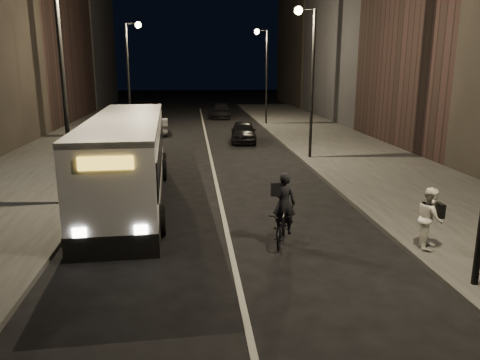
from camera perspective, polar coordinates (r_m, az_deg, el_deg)
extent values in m
plane|color=black|center=(14.66, -1.42, -7.17)|extent=(180.00, 180.00, 0.00)
cube|color=#333330|center=(29.70, 12.98, 3.45)|extent=(7.00, 70.00, 0.16)
cube|color=#333330|center=(29.10, -20.64, 2.70)|extent=(7.00, 70.00, 0.16)
cube|color=black|center=(44.85, 17.59, 19.94)|extent=(8.00, 61.00, 21.00)
cylinder|color=black|center=(26.52, 8.81, 11.31)|extent=(0.16, 0.16, 8.00)
cube|color=black|center=(26.55, 8.14, 19.99)|extent=(0.90, 0.08, 0.08)
sphere|color=#FFD18C|center=(26.43, 7.13, 19.83)|extent=(0.44, 0.44, 0.44)
cylinder|color=black|center=(42.19, 3.26, 12.32)|extent=(0.16, 0.16, 8.00)
cube|color=black|center=(42.21, 2.71, 17.76)|extent=(0.90, 0.08, 0.08)
sphere|color=#FFD18C|center=(42.14, 2.07, 17.64)|extent=(0.44, 0.44, 0.44)
cylinder|color=black|center=(18.26, -20.62, 9.53)|extent=(0.16, 0.16, 8.00)
cylinder|color=black|center=(35.96, -13.44, 11.72)|extent=(0.16, 0.16, 8.00)
cube|color=black|center=(36.00, -13.06, 18.12)|extent=(0.90, 0.08, 0.08)
sphere|color=#FFD18C|center=(35.95, -12.31, 18.01)|extent=(0.44, 0.44, 0.44)
cube|color=white|center=(18.94, -13.54, 2.42)|extent=(3.11, 12.35, 3.27)
cube|color=black|center=(18.86, -13.62, 3.79)|extent=(3.17, 11.94, 1.17)
cube|color=white|center=(18.70, -13.81, 7.18)|extent=(3.13, 12.35, 0.18)
cube|color=gold|center=(12.76, -16.05, 1.99)|extent=(1.43, 0.19, 0.36)
cylinder|color=black|center=(15.29, -19.39, -5.05)|extent=(0.40, 1.04, 1.02)
cylinder|color=black|center=(15.00, -9.76, -4.80)|extent=(0.40, 1.04, 1.02)
cylinder|color=black|center=(23.08, -15.75, 1.45)|extent=(0.40, 1.04, 1.02)
cylinder|color=black|center=(22.89, -9.41, 1.68)|extent=(0.40, 1.04, 1.02)
imported|color=black|center=(14.24, 5.15, -5.68)|extent=(1.22, 2.06, 1.02)
imported|color=black|center=(13.81, 5.37, -2.82)|extent=(0.78, 0.62, 1.86)
imported|color=white|center=(14.32, 22.14, -4.31)|extent=(0.90, 1.02, 1.77)
imported|color=black|center=(32.81, 0.42, 5.90)|extent=(2.11, 4.41, 1.45)
imported|color=#3E3E41|center=(37.08, -9.85, 6.48)|extent=(1.58, 3.96, 1.28)
imported|color=black|center=(48.27, -2.31, 8.42)|extent=(2.47, 5.06, 1.42)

